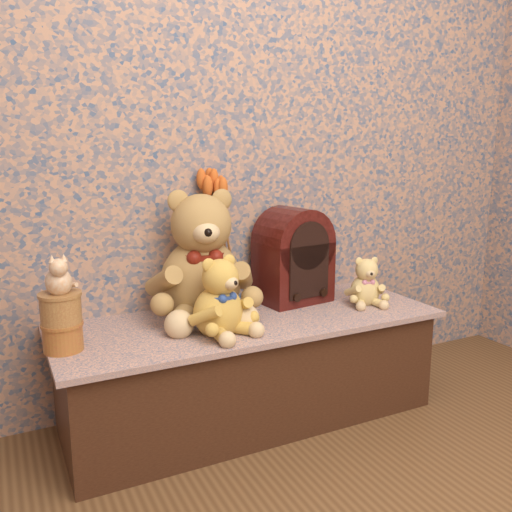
{
  "coord_description": "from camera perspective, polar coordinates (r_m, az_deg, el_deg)",
  "views": [
    {
      "loc": [
        -0.81,
        -0.45,
        1.01
      ],
      "look_at": [
        0.0,
        1.2,
        0.63
      ],
      "focal_mm": 37.73,
      "sensor_mm": 36.0,
      "label": 1
    }
  ],
  "objects": [
    {
      "name": "display_shelf",
      "position": [
        2.05,
        -0.64,
        -11.78
      ],
      "size": [
        1.4,
        0.53,
        0.39
      ],
      "primitive_type": "cube",
      "color": "#374B71",
      "rests_on": "ground"
    },
    {
      "name": "cathedral_radio",
      "position": [
        2.15,
        3.95,
        0.14
      ],
      "size": [
        0.3,
        0.23,
        0.38
      ],
      "primitive_type": null,
      "rotation": [
        0.0,
        0.0,
        0.13
      ],
      "color": "#320B09",
      "rests_on": "display_shelf"
    },
    {
      "name": "teddy_medium",
      "position": [
        1.79,
        -4.06,
        -3.85
      ],
      "size": [
        0.3,
        0.32,
        0.28
      ],
      "primitive_type": null,
      "rotation": [
        0.0,
        0.0,
        0.33
      ],
      "color": "gold",
      "rests_on": "display_shelf"
    },
    {
      "name": "ceramic_vase",
      "position": [
        2.12,
        -3.83,
        -2.81
      ],
      "size": [
        0.12,
        0.12,
        0.18
      ],
      "primitive_type": "cylinder",
      "rotation": [
        0.0,
        0.0,
        -0.11
      ],
      "color": "tan",
      "rests_on": "display_shelf"
    },
    {
      "name": "cat_figurine",
      "position": [
        1.71,
        -20.25,
        -1.71
      ],
      "size": [
        0.1,
        0.11,
        0.13
      ],
      "primitive_type": null,
      "rotation": [
        0.0,
        0.0,
        -0.02
      ],
      "color": "silver",
      "rests_on": "biscuit_tin_upper"
    },
    {
      "name": "teddy_small",
      "position": [
        2.17,
        11.53,
        -2.37
      ],
      "size": [
        0.21,
        0.23,
        0.2
      ],
      "primitive_type": null,
      "rotation": [
        0.0,
        0.0,
        -0.3
      ],
      "color": "tan",
      "rests_on": "display_shelf"
    },
    {
      "name": "teddy_large",
      "position": [
        1.96,
        -5.9,
        0.77
      ],
      "size": [
        0.47,
        0.54,
        0.5
      ],
      "primitive_type": null,
      "rotation": [
        0.0,
        0.0,
        -0.18
      ],
      "color": "#A2813E",
      "rests_on": "display_shelf"
    },
    {
      "name": "biscuit_tin_lower",
      "position": [
        1.76,
        -19.79,
        -8.08
      ],
      "size": [
        0.15,
        0.15,
        0.09
      ],
      "primitive_type": "cylinder",
      "rotation": [
        0.0,
        0.0,
        0.37
      ],
      "color": "#AF8F33",
      "rests_on": "display_shelf"
    },
    {
      "name": "biscuit_tin_upper",
      "position": [
        1.74,
        -19.99,
        -5.28
      ],
      "size": [
        0.13,
        0.13,
        0.09
      ],
      "primitive_type": "cylinder",
      "rotation": [
        0.0,
        0.0,
        -0.07
      ],
      "color": "tan",
      "rests_on": "biscuit_tin_lower"
    },
    {
      "name": "dried_stalks",
      "position": [
        2.06,
        -3.95,
        5.39
      ],
      "size": [
        0.27,
        0.27,
        0.43
      ],
      "primitive_type": null,
      "rotation": [
        0.0,
        0.0,
        -0.22
      ],
      "color": "#CF5B21",
      "rests_on": "ceramic_vase"
    }
  ]
}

